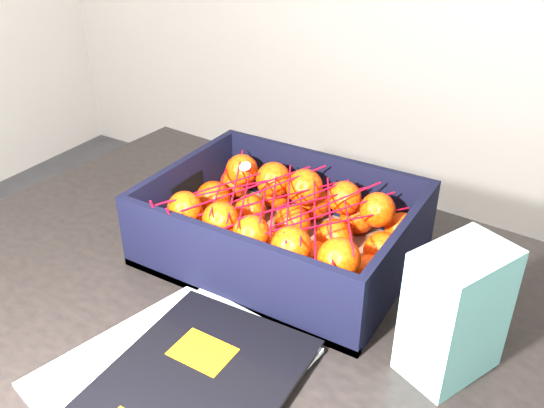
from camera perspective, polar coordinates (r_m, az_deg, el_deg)
The scene contains 6 objects.
table at distance 0.90m, azimuth 0.29°, elevation -15.15°, with size 1.25×0.88×0.75m.
magazine_stack at distance 0.74m, azimuth -9.02°, elevation -16.48°, with size 0.32×0.32×0.02m.
produce_crate at distance 0.92m, azimuth 0.96°, elevation -3.09°, with size 0.40×0.30×0.12m.
clementine_heap at distance 0.91m, azimuth 1.21°, elevation -2.13°, with size 0.38×0.28×0.11m.
mesh_net at distance 0.88m, azimuth 0.45°, elevation 0.30°, with size 0.33×0.26×0.09m.
retail_carton at distance 0.73m, azimuth 17.53°, elevation -10.08°, with size 0.08×0.11×0.17m, color white.
Camera 1 is at (0.61, -0.33, 1.29)m, focal length 38.46 mm.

